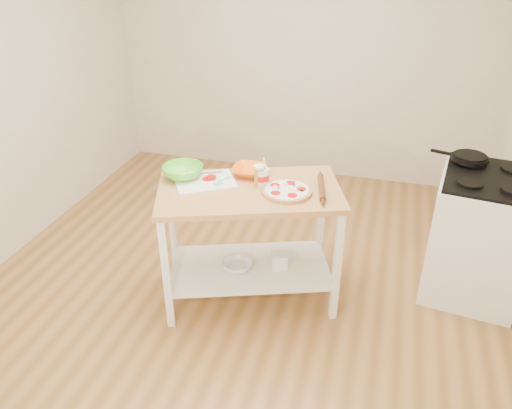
{
  "coord_description": "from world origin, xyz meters",
  "views": [
    {
      "loc": [
        0.94,
        -2.89,
        2.43
      ],
      "look_at": [
        0.12,
        0.03,
        0.75
      ],
      "focal_mm": 35.0,
      "sensor_mm": 36.0,
      "label": 1
    }
  ],
  "objects_px": {
    "skillet": "(469,158)",
    "rolling_pin": "(321,187)",
    "prep_island": "(250,221)",
    "beer_pint": "(259,175)",
    "yogurt_tub": "(262,177)",
    "shelf_bin": "(279,260)",
    "gas_stove": "(478,234)",
    "pizza": "(287,191)",
    "green_bowl": "(183,172)",
    "orange_bowl": "(250,171)",
    "knife": "(199,174)",
    "shelf_glass_bowl": "(237,265)",
    "cutting_board": "(205,181)",
    "spatula": "(221,181)"
  },
  "relations": [
    {
      "from": "pizza",
      "to": "knife",
      "type": "bearing_deg",
      "value": 173.19
    },
    {
      "from": "beer_pint",
      "to": "rolling_pin",
      "type": "xyz_separation_m",
      "value": [
        0.42,
        0.04,
        -0.05
      ]
    },
    {
      "from": "gas_stove",
      "to": "skillet",
      "type": "bearing_deg",
      "value": 131.76
    },
    {
      "from": "knife",
      "to": "shelf_glass_bowl",
      "type": "height_order",
      "value": "knife"
    },
    {
      "from": "knife",
      "to": "rolling_pin",
      "type": "bearing_deg",
      "value": -25.93
    },
    {
      "from": "pizza",
      "to": "skillet",
      "type": "bearing_deg",
      "value": 32.19
    },
    {
      "from": "green_bowl",
      "to": "cutting_board",
      "type": "bearing_deg",
      "value": -10.16
    },
    {
      "from": "shelf_bin",
      "to": "knife",
      "type": "bearing_deg",
      "value": 176.49
    },
    {
      "from": "rolling_pin",
      "to": "prep_island",
      "type": "bearing_deg",
      "value": -166.59
    },
    {
      "from": "skillet",
      "to": "beer_pint",
      "type": "height_order",
      "value": "beer_pint"
    },
    {
      "from": "cutting_board",
      "to": "rolling_pin",
      "type": "height_order",
      "value": "rolling_pin"
    },
    {
      "from": "prep_island",
      "to": "orange_bowl",
      "type": "xyz_separation_m",
      "value": [
        -0.06,
        0.22,
        0.28
      ]
    },
    {
      "from": "gas_stove",
      "to": "skillet",
      "type": "xyz_separation_m",
      "value": [
        -0.14,
        0.21,
        0.5
      ]
    },
    {
      "from": "green_bowl",
      "to": "yogurt_tub",
      "type": "relative_size",
      "value": 1.33
    },
    {
      "from": "yogurt_tub",
      "to": "shelf_bin",
      "type": "relative_size",
      "value": 1.9
    },
    {
      "from": "skillet",
      "to": "rolling_pin",
      "type": "bearing_deg",
      "value": -129.05
    },
    {
      "from": "yogurt_tub",
      "to": "shelf_bin",
      "type": "height_order",
      "value": "yogurt_tub"
    },
    {
      "from": "prep_island",
      "to": "green_bowl",
      "type": "relative_size",
      "value": 4.91
    },
    {
      "from": "skillet",
      "to": "spatula",
      "type": "xyz_separation_m",
      "value": [
        -1.65,
        -0.73,
        -0.06
      ]
    },
    {
      "from": "knife",
      "to": "yogurt_tub",
      "type": "distance_m",
      "value": 0.47
    },
    {
      "from": "gas_stove",
      "to": "beer_pint",
      "type": "bearing_deg",
      "value": -154.9
    },
    {
      "from": "cutting_board",
      "to": "green_bowl",
      "type": "bearing_deg",
      "value": 138.26
    },
    {
      "from": "pizza",
      "to": "yogurt_tub",
      "type": "distance_m",
      "value": 0.21
    },
    {
      "from": "cutting_board",
      "to": "shelf_bin",
      "type": "height_order",
      "value": "cutting_board"
    },
    {
      "from": "pizza",
      "to": "shelf_bin",
      "type": "relative_size",
      "value": 3.0
    },
    {
      "from": "gas_stove",
      "to": "cutting_board",
      "type": "bearing_deg",
      "value": -156.65
    },
    {
      "from": "knife",
      "to": "shelf_bin",
      "type": "relative_size",
      "value": 2.19
    },
    {
      "from": "cutting_board",
      "to": "spatula",
      "type": "bearing_deg",
      "value": -26.25
    },
    {
      "from": "gas_stove",
      "to": "yogurt_tub",
      "type": "height_order",
      "value": "yogurt_tub"
    },
    {
      "from": "green_bowl",
      "to": "skillet",
      "type": "bearing_deg",
      "value": 20.26
    },
    {
      "from": "orange_bowl",
      "to": "yogurt_tub",
      "type": "height_order",
      "value": "yogurt_tub"
    },
    {
      "from": "prep_island",
      "to": "beer_pint",
      "type": "bearing_deg",
      "value": 54.56
    },
    {
      "from": "rolling_pin",
      "to": "shelf_glass_bowl",
      "type": "height_order",
      "value": "rolling_pin"
    },
    {
      "from": "green_bowl",
      "to": "yogurt_tub",
      "type": "xyz_separation_m",
      "value": [
        0.56,
        0.04,
        0.02
      ]
    },
    {
      "from": "shelf_bin",
      "to": "rolling_pin",
      "type": "bearing_deg",
      "value": 12.05
    },
    {
      "from": "shelf_bin",
      "to": "yogurt_tub",
      "type": "bearing_deg",
      "value": 169.5
    },
    {
      "from": "orange_bowl",
      "to": "rolling_pin",
      "type": "height_order",
      "value": "orange_bowl"
    },
    {
      "from": "prep_island",
      "to": "spatula",
      "type": "distance_m",
      "value": 0.34
    },
    {
      "from": "orange_bowl",
      "to": "beer_pint",
      "type": "height_order",
      "value": "beer_pint"
    },
    {
      "from": "skillet",
      "to": "shelf_glass_bowl",
      "type": "height_order",
      "value": "skillet"
    },
    {
      "from": "orange_bowl",
      "to": "shelf_glass_bowl",
      "type": "bearing_deg",
      "value": -94.67
    },
    {
      "from": "prep_island",
      "to": "cutting_board",
      "type": "relative_size",
      "value": 2.78
    },
    {
      "from": "beer_pint",
      "to": "yogurt_tub",
      "type": "distance_m",
      "value": 0.02
    },
    {
      "from": "pizza",
      "to": "green_bowl",
      "type": "bearing_deg",
      "value": 177.61
    },
    {
      "from": "gas_stove",
      "to": "shelf_bin",
      "type": "bearing_deg",
      "value": -152.56
    },
    {
      "from": "green_bowl",
      "to": "orange_bowl",
      "type": "bearing_deg",
      "value": 21.19
    },
    {
      "from": "cutting_board",
      "to": "orange_bowl",
      "type": "height_order",
      "value": "orange_bowl"
    },
    {
      "from": "green_bowl",
      "to": "beer_pint",
      "type": "bearing_deg",
      "value": 2.47
    },
    {
      "from": "skillet",
      "to": "green_bowl",
      "type": "bearing_deg",
      "value": -142.58
    },
    {
      "from": "knife",
      "to": "skillet",
      "type": "bearing_deg",
      "value": -7.23
    }
  ]
}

